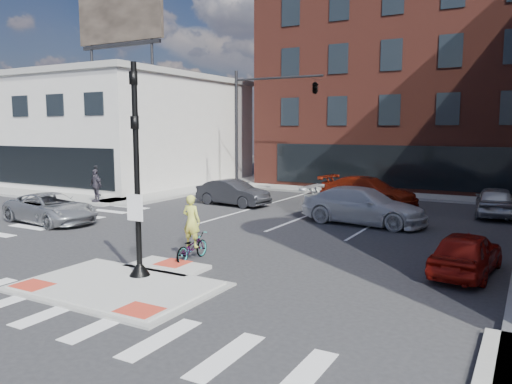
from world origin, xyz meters
The scene contains 18 objects.
ground centered at (0.00, 0.00, 0.00)m, with size 120.00×120.00×0.00m, color #28282B.
refuge_island centered at (0.00, -0.26, 0.05)m, with size 5.40×4.65×0.13m.
sidewalk_nw centered at (-16.76, 15.29, 0.08)m, with size 23.50×20.50×0.15m.
sidewalk_n centered at (3.00, 22.00, 0.07)m, with size 26.00×3.00×0.15m, color gray.
building_nw centered at (-21.98, 19.98, 4.23)m, with size 20.40×16.40×14.40m.
building_n centered at (3.00, 31.99, 7.80)m, with size 24.40×18.40×15.50m.
building_far_left centered at (-4.00, 52.00, 5.00)m, with size 10.00×12.00×10.00m, color slate.
signal_pole centered at (0.00, 0.40, 2.36)m, with size 0.60×0.60×5.98m.
mast_arm_signal centered at (-3.47, 18.00, 6.21)m, with size 6.10×2.24×8.00m.
silver_suv centered at (-9.50, 4.97, 0.68)m, with size 2.25×4.89×1.36m, color #A8AAAF.
red_sedan centered at (8.09, 5.49, 0.66)m, with size 1.55×3.86×1.31m, color #9C160E.
white_pickup centered at (3.04, 11.76, 0.82)m, with size 2.30×5.66×1.64m, color silver.
bg_car_dark centered at (-5.03, 13.54, 0.72)m, with size 1.51×4.34×1.43m, color #242529.
bg_car_silver centered at (8.11, 16.81, 0.75)m, with size 1.78×4.43×1.51m, color #A4A7AB.
bg_car_red centered at (1.67, 17.14, 0.81)m, with size 2.26×5.56×1.61m, color maroon.
cyclist centered at (0.07, 2.80, 0.73)m, with size 0.69×1.75×2.18m.
pedestrian_a centered at (-13.97, 12.00, 1.11)m, with size 0.93×0.73×1.92m, color black.
pedestrian_b centered at (-12.00, 10.00, 1.08)m, with size 1.09×0.46×1.87m, color #332F3A.
Camera 1 is at (9.68, -10.08, 4.30)m, focal length 35.00 mm.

